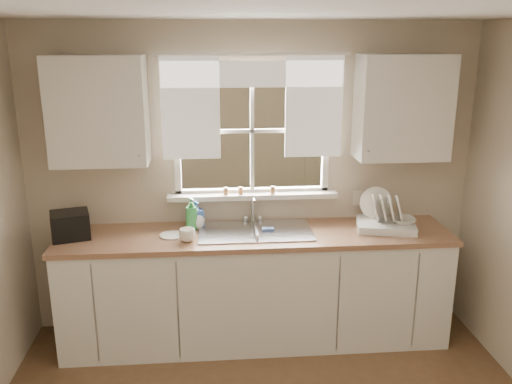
{
  "coord_description": "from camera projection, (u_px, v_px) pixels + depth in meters",
  "views": [
    {
      "loc": [
        -0.33,
        -2.25,
        2.38
      ],
      "look_at": [
        0.0,
        1.65,
        1.25
      ],
      "focal_mm": 38.0,
      "sensor_mm": 36.0,
      "label": 1
    }
  ],
  "objects": [
    {
      "name": "room_walls",
      "position": [
        288.0,
        300.0,
        2.43
      ],
      "size": [
        3.62,
        4.02,
        2.5
      ],
      "color": "beige",
      "rests_on": "ground"
    },
    {
      "name": "ceiling",
      "position": [
        291.0,
        4.0,
        2.14
      ],
      "size": [
        3.6,
        4.0,
        0.02
      ],
      "primitive_type": "cube",
      "color": "silver",
      "rests_on": "room_walls"
    },
    {
      "name": "window",
      "position": [
        252.0,
        152.0,
        4.34
      ],
      "size": [
        1.38,
        0.16,
        1.06
      ],
      "color": "white",
      "rests_on": "room_walls"
    },
    {
      "name": "curtains",
      "position": [
        253.0,
        96.0,
        4.17
      ],
      "size": [
        1.5,
        0.03,
        0.81
      ],
      "color": "white",
      "rests_on": "room_walls"
    },
    {
      "name": "base_cabinets",
      "position": [
        256.0,
        289.0,
        4.33
      ],
      "size": [
        3.0,
        0.62,
        0.87
      ],
      "primitive_type": "cube",
      "color": "silver",
      "rests_on": "ground"
    },
    {
      "name": "countertop",
      "position": [
        256.0,
        235.0,
        4.2
      ],
      "size": [
        3.04,
        0.65,
        0.04
      ],
      "primitive_type": "cube",
      "color": "#94684A",
      "rests_on": "base_cabinets"
    },
    {
      "name": "upper_cabinet_left",
      "position": [
        98.0,
        111.0,
        3.98
      ],
      "size": [
        0.7,
        0.33,
        0.8
      ],
      "primitive_type": "cube",
      "color": "silver",
      "rests_on": "room_walls"
    },
    {
      "name": "upper_cabinet_right",
      "position": [
        403.0,
        107.0,
        4.16
      ],
      "size": [
        0.7,
        0.33,
        0.8
      ],
      "primitive_type": "cube",
      "color": "silver",
      "rests_on": "room_walls"
    },
    {
      "name": "wall_outlet",
      "position": [
        358.0,
        198.0,
        4.51
      ],
      "size": [
        0.08,
        0.01,
        0.12
      ],
      "primitive_type": "cube",
      "color": "beige",
      "rests_on": "room_walls"
    },
    {
      "name": "sill_jars",
      "position": [
        246.0,
        191.0,
        4.36
      ],
      "size": [
        0.42,
        0.04,
        0.06
      ],
      "color": "brown",
      "rests_on": "window"
    },
    {
      "name": "sink",
      "position": [
        255.0,
        240.0,
        4.24
      ],
      "size": [
        0.88,
        0.52,
        0.4
      ],
      "color": "#B7B7BC",
      "rests_on": "countertop"
    },
    {
      "name": "dish_rack",
      "position": [
        385.0,
        220.0,
        4.27
      ],
      "size": [
        0.5,
        0.42,
        0.31
      ],
      "color": "white",
      "rests_on": "countertop"
    },
    {
      "name": "bowl",
      "position": [
        403.0,
        220.0,
        4.23
      ],
      "size": [
        0.19,
        0.19,
        0.05
      ],
      "primitive_type": "imported",
      "rotation": [
        0.0,
        0.0,
        0.01
      ],
      "color": "silver",
      "rests_on": "dish_rack"
    },
    {
      "name": "soap_bottle_a",
      "position": [
        191.0,
        214.0,
        4.23
      ],
      "size": [
        0.13,
        0.13,
        0.26
      ],
      "primitive_type": "imported",
      "rotation": [
        0.0,
        0.0,
        0.39
      ],
      "color": "green",
      "rests_on": "countertop"
    },
    {
      "name": "soap_bottle_b",
      "position": [
        196.0,
        214.0,
        4.29
      ],
      "size": [
        0.13,
        0.13,
        0.22
      ],
      "primitive_type": "imported",
      "rotation": [
        0.0,
        0.0,
        0.39
      ],
      "color": "#315DB7",
      "rests_on": "countertop"
    },
    {
      "name": "soap_bottle_c",
      "position": [
        196.0,
        218.0,
        4.27
      ],
      "size": [
        0.16,
        0.16,
        0.17
      ],
      "primitive_type": "imported",
      "rotation": [
        0.0,
        0.0,
        0.17
      ],
      "color": "beige",
      "rests_on": "countertop"
    },
    {
      "name": "saucer",
      "position": [
        172.0,
        235.0,
        4.13
      ],
      "size": [
        0.19,
        0.19,
        0.01
      ],
      "primitive_type": "cylinder",
      "color": "silver",
      "rests_on": "countertop"
    },
    {
      "name": "cup",
      "position": [
        187.0,
        235.0,
        4.02
      ],
      "size": [
        0.16,
        0.16,
        0.1
      ],
      "primitive_type": "imported",
      "rotation": [
        0.0,
        0.0,
        0.34
      ],
      "color": "white",
      "rests_on": "countertop"
    },
    {
      "name": "black_appliance",
      "position": [
        70.0,
        225.0,
        4.07
      ],
      "size": [
        0.33,
        0.3,
        0.2
      ],
      "primitive_type": "cube",
      "rotation": [
        0.0,
        0.0,
        0.28
      ],
      "color": "black",
      "rests_on": "countertop"
    }
  ]
}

